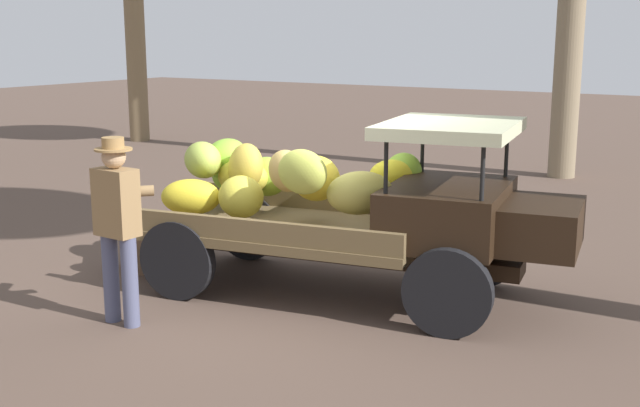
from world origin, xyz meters
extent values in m
plane|color=brown|center=(0.00, 0.00, 0.00)|extent=(60.00, 60.00, 0.00)
cube|color=black|center=(0.14, 0.19, 0.46)|extent=(4.02, 1.13, 0.16)
cylinder|color=black|center=(1.43, 1.23, 0.41)|extent=(0.83, 0.28, 0.82)
cylinder|color=black|center=(1.71, -0.35, 0.41)|extent=(0.83, 0.28, 0.82)
cylinder|color=black|center=(-1.33, 0.74, 0.41)|extent=(0.83, 0.28, 0.82)
cylinder|color=black|center=(-1.05, -0.83, 0.41)|extent=(0.83, 0.28, 0.82)
cube|color=brown|center=(-0.30, 0.11, 0.64)|extent=(3.25, 2.21, 0.10)
cube|color=brown|center=(-0.44, 0.90, 0.80)|extent=(2.97, 0.60, 0.22)
cube|color=brown|center=(-0.16, -0.68, 0.80)|extent=(2.97, 0.60, 0.22)
cube|color=black|center=(1.37, 0.41, 0.97)|extent=(1.35, 1.69, 0.55)
cube|color=black|center=(2.26, 0.56, 0.91)|extent=(0.87, 1.17, 0.44)
cylinder|color=black|center=(1.69, 1.12, 1.52)|extent=(0.04, 0.04, 0.55)
cylinder|color=black|center=(1.92, -0.15, 1.52)|extent=(0.04, 0.04, 0.55)
cylinder|color=black|center=(0.83, 0.97, 1.52)|extent=(0.04, 0.04, 0.55)
cylinder|color=black|center=(1.05, -0.31, 1.52)|extent=(0.04, 0.04, 0.55)
cube|color=#BEC098|center=(1.37, 0.41, 1.79)|extent=(1.47, 1.71, 0.12)
ellipsoid|color=#BCB14B|center=(0.67, -0.10, 1.17)|extent=(0.79, 0.79, 0.49)
ellipsoid|color=gold|center=(-0.64, -0.28, 1.02)|extent=(0.68, 0.73, 0.58)
ellipsoid|color=#AABF4A|center=(-1.40, 0.03, 1.30)|extent=(0.73, 0.66, 0.41)
ellipsoid|color=gold|center=(-1.01, 0.24, 1.11)|extent=(0.65, 0.48, 0.41)
ellipsoid|color=yellow|center=(0.59, 0.73, 1.19)|extent=(0.65, 0.64, 0.49)
ellipsoid|color=yellow|center=(-0.12, 0.34, 1.17)|extent=(0.67, 0.56, 0.55)
ellipsoid|color=#85B530|center=(0.63, 0.92, 1.23)|extent=(0.68, 0.68, 0.53)
ellipsoid|color=#8AC236|center=(-1.35, 0.38, 1.31)|extent=(0.74, 0.75, 0.52)
ellipsoid|color=#8FB533|center=(-0.87, 0.50, 1.09)|extent=(0.57, 0.54, 0.52)
ellipsoid|color=gold|center=(-0.87, 0.11, 1.26)|extent=(0.62, 0.59, 0.56)
ellipsoid|color=tan|center=(-0.13, -0.18, 1.32)|extent=(0.66, 0.62, 0.47)
ellipsoid|color=yellow|center=(-1.18, -0.44, 0.99)|extent=(0.80, 0.75, 0.51)
ellipsoid|color=#B6BF48|center=(0.22, -0.43, 1.38)|extent=(0.60, 0.40, 0.44)
ellipsoid|color=#8AC232|center=(-1.30, 0.43, 1.09)|extent=(0.52, 0.59, 0.57)
cylinder|color=#505472|center=(-1.15, -1.65, 0.43)|extent=(0.15, 0.15, 0.86)
cylinder|color=#505472|center=(-0.89, -1.66, 0.43)|extent=(0.15, 0.15, 0.86)
cube|color=olive|center=(-1.02, -1.65, 1.17)|extent=(0.41, 0.26, 0.62)
cylinder|color=olive|center=(-1.11, -1.55, 1.26)|extent=(0.32, 0.38, 0.10)
cylinder|color=olive|center=(-0.91, -1.56, 1.26)|extent=(0.34, 0.37, 0.10)
sphere|color=tan|center=(-1.02, -1.65, 1.59)|extent=(0.22, 0.22, 0.22)
cylinder|color=#9C7544|center=(-1.02, -1.65, 1.66)|extent=(0.34, 0.34, 0.02)
cylinder|color=#9C7544|center=(-1.02, -1.65, 1.72)|extent=(0.20, 0.20, 0.10)
cube|color=#826148|center=(-2.12, -0.27, 0.23)|extent=(0.68, 0.68, 0.47)
camera|label=1|loc=(4.34, -6.71, 2.69)|focal=44.82mm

